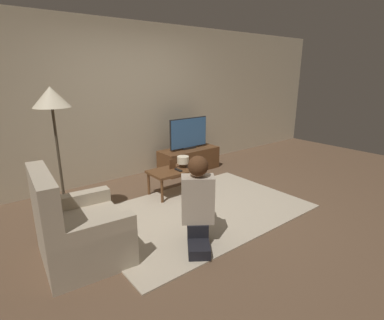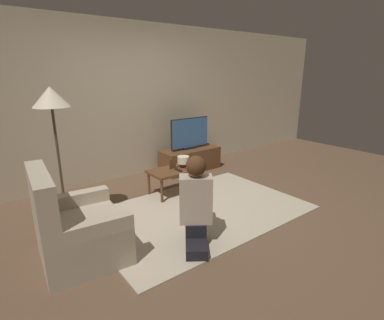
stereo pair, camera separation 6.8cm
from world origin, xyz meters
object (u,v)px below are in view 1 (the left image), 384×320
tv (189,133)px  armchair (78,232)px  floor_lamp (52,108)px  person_kneeling (198,200)px  coffee_table (174,172)px  table_lamp (183,161)px

tv → armchair: tv is taller
tv → floor_lamp: 2.70m
tv → floor_lamp: (-2.48, -0.79, 0.71)m
person_kneeling → coffee_table: bearing=-79.4°
coffee_table → table_lamp: bearing=2.9°
coffee_table → person_kneeling: person_kneeling is taller
coffee_table → floor_lamp: size_ratio=0.46×
floor_lamp → person_kneeling: (0.99, -1.28, -0.91)m
tv → table_lamp: (-0.71, -0.77, -0.21)m
person_kneeling → table_lamp: size_ratio=5.44×
armchair → table_lamp: size_ratio=5.29×
coffee_table → armchair: armchair is taller
tv → table_lamp: size_ratio=4.55×
tv → floor_lamp: bearing=-162.3°
armchair → coffee_table: bearing=-60.1°
coffee_table → person_kneeling: bearing=-115.0°
armchair → table_lamp: bearing=-62.0°
tv → coffee_table: (-0.88, -0.78, -0.36)m
coffee_table → table_lamp: (0.17, 0.01, 0.15)m
person_kneeling → table_lamp: (0.78, 1.30, -0.02)m
armchair → table_lamp: (1.86, 0.78, 0.20)m
tv → table_lamp: 1.07m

